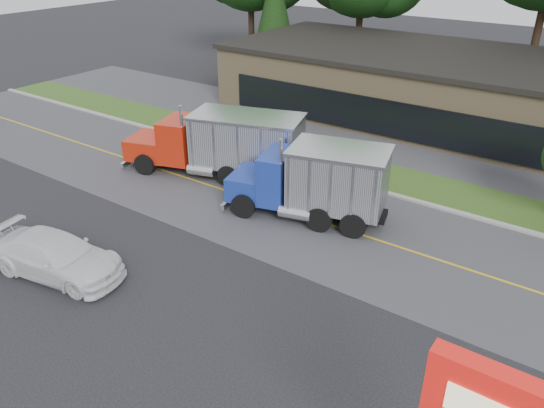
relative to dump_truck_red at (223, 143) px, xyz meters
The scene contains 11 objects.
ground 11.97m from the dump_truck_red, 61.74° to the right, with size 140.00×140.00×0.00m, color #303035.
road 6.06m from the dump_truck_red, 14.27° to the right, with size 60.00×8.00×0.02m, color #5A5A5F.
center_line 6.06m from the dump_truck_red, 14.27° to the right, with size 60.00×0.12×0.01m, color gold.
curb 6.51m from the dump_truck_red, 26.34° to the left, with size 60.00×0.30×0.12m, color #9E9E99.
grass_verge 7.46m from the dump_truck_red, 39.23° to the left, with size 60.00×3.40×0.03m, color #3E6623.
far_parking 11.24m from the dump_truck_red, 59.66° to the left, with size 60.00×7.00×0.02m, color #5A5A5F.
strip_mall 17.33m from the dump_truck_red, 63.98° to the left, with size 32.00×12.00×4.00m, color tan.
evergreen_left 22.42m from the dump_truck_red, 117.97° to the left, with size 4.17×4.17×9.49m.
dump_truck_red is the anchor object (origin of this frame).
dump_truck_blue 6.27m from the dump_truck_red, 10.64° to the right, with size 7.32×4.20×3.36m.
rally_car 10.46m from the dump_truck_red, 86.67° to the right, with size 2.17×5.34×1.55m, color white.
Camera 1 is at (10.89, -8.84, 11.47)m, focal length 35.00 mm.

